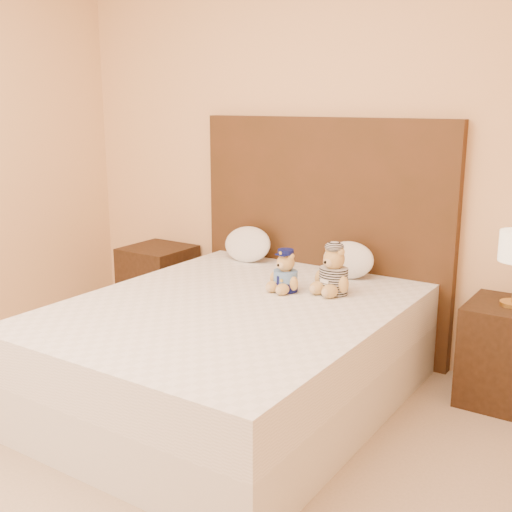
{
  "coord_description": "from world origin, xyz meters",
  "views": [
    {
      "loc": [
        1.89,
        -1.43,
        1.6
      ],
      "look_at": [
        -0.01,
        1.45,
        0.76
      ],
      "focal_mm": 45.0,
      "sensor_mm": 36.0,
      "label": 1
    }
  ],
  "objects": [
    {
      "name": "nightstand_right",
      "position": [
        1.25,
        2.0,
        0.28
      ],
      "size": [
        0.45,
        0.45,
        0.55
      ],
      "primitive_type": "cube",
      "color": "#361F11",
      "rests_on": "ground"
    },
    {
      "name": "teddy_prisoner",
      "position": [
        0.36,
        1.67,
        0.69
      ],
      "size": [
        0.29,
        0.29,
        0.27
      ],
      "primitive_type": null,
      "rotation": [
        0.0,
        0.0,
        -0.25
      ],
      "color": "tan",
      "rests_on": "bed"
    },
    {
      "name": "room_walls",
      "position": [
        0.0,
        0.46,
        1.81
      ],
      "size": [
        4.04,
        4.52,
        2.72
      ],
      "color": "#F1BC83",
      "rests_on": "ground"
    },
    {
      "name": "pillow_right",
      "position": [
        0.27,
        2.03,
        0.67
      ],
      "size": [
        0.33,
        0.22,
        0.23
      ],
      "primitive_type": "ellipsoid",
      "color": "white",
      "rests_on": "bed"
    },
    {
      "name": "nightstand_left",
      "position": [
        -1.25,
        2.0,
        0.28
      ],
      "size": [
        0.45,
        0.45,
        0.55
      ],
      "primitive_type": "cube",
      "color": "#361F11",
      "rests_on": "ground"
    },
    {
      "name": "teddy_police",
      "position": [
        0.11,
        1.56,
        0.67
      ],
      "size": [
        0.24,
        0.23,
        0.24
      ],
      "primitive_type": null,
      "rotation": [
        0.0,
        0.0,
        -0.19
      ],
      "color": "tan",
      "rests_on": "bed"
    },
    {
      "name": "bed",
      "position": [
        0.0,
        1.2,
        0.28
      ],
      "size": [
        1.6,
        2.0,
        0.55
      ],
      "color": "white",
      "rests_on": "ground"
    },
    {
      "name": "headboard",
      "position": [
        0.0,
        2.21,
        0.75
      ],
      "size": [
        1.75,
        0.08,
        1.5
      ],
      "primitive_type": "cube",
      "color": "#492A16",
      "rests_on": "ground"
    },
    {
      "name": "pillow_left",
      "position": [
        -0.47,
        2.03,
        0.67
      ],
      "size": [
        0.35,
        0.23,
        0.25
      ],
      "primitive_type": "ellipsoid",
      "color": "white",
      "rests_on": "bed"
    }
  ]
}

